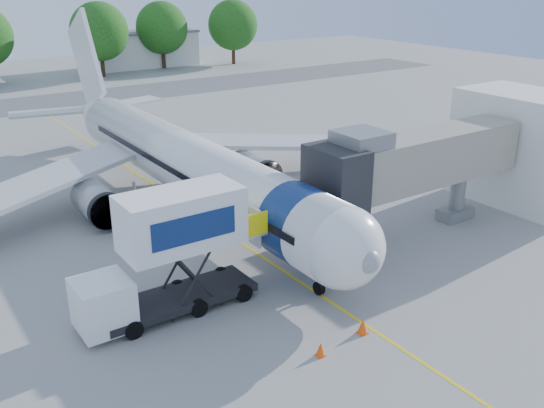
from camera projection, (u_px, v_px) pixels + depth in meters
ground at (218, 227)px, 35.49m from camera, size 160.00×160.00×0.00m
guidance_line at (218, 227)px, 35.49m from camera, size 0.15×70.00×0.01m
taxiway_strip at (32, 104)px, 67.79m from camera, size 120.00×10.00×0.01m
aircraft at (183, 162)px, 37.59m from camera, size 34.17×37.73×11.35m
jet_bridge at (408, 163)px, 32.75m from camera, size 13.90×3.20×6.60m
terminal_stub at (523, 148)px, 38.59m from camera, size 5.00×8.00×7.00m
catering_hiloader at (169, 255)px, 25.80m from camera, size 8.50×2.44×5.50m
ground_tug at (499, 336)px, 23.76m from camera, size 3.53×2.64×1.26m
safety_cone_a at (363, 326)px, 25.04m from camera, size 0.44×0.44×0.69m
safety_cone_b at (321, 349)px, 23.59m from camera, size 0.38×0.38×0.60m
outbuilding_right at (143, 49)px, 93.80m from camera, size 16.40×7.40×5.30m
tree_e at (99, 31)px, 83.14m from camera, size 7.97×7.97×10.16m
tree_f at (162, 28)px, 90.55m from camera, size 7.71×7.71×9.84m
tree_g at (233, 25)px, 94.81m from camera, size 7.74×7.74×9.87m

